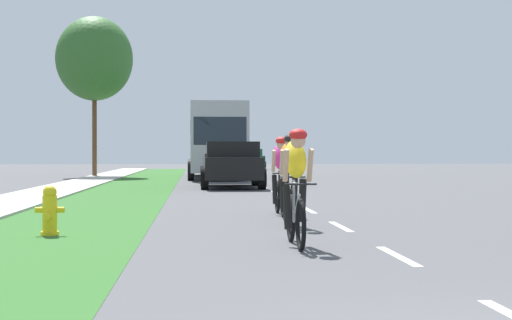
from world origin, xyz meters
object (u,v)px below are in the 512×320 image
Objects in this scene: cyclist_distant at (280,175)px; sedan_dark_green at (251,159)px; pickup_black at (232,165)px; bus_silver at (217,138)px; cyclist_trailing at (290,179)px; street_tree_far at (94,59)px; fire_hydrant_yellow at (50,211)px; cyclist_lead at (296,186)px.

cyclist_distant is 41.78m from sedan_dark_green.
bus_silver reaches higher than pickup_black.
pickup_black is at bearing 92.00° from cyclist_distant.
cyclist_distant is at bearing 87.70° from cyclist_trailing.
cyclist_trailing is 14.54m from pickup_black.
street_tree_far reaches higher than cyclist_trailing.
bus_silver is at bearing 91.39° from pickup_black.
pickup_black is at bearing -88.61° from bus_silver.
pickup_black is (-0.43, 12.24, 0.02)m from cyclist_distant.
cyclist_trailing is 0.20× the size of street_tree_far.
pickup_black reaches higher than fire_hydrant_yellow.
cyclist_trailing is 0.40× the size of sedan_dark_green.
street_tree_far is (-6.67, 30.65, 5.36)m from cyclist_lead.
pickup_black is (3.49, 15.70, 0.46)m from fire_hydrant_yellow.
cyclist_distant is at bearing -88.29° from bus_silver.
street_tree_far reaches higher than cyclist_distant.
sedan_dark_green is 0.51× the size of street_tree_far.
cyclist_lead is at bearing -89.75° from pickup_black.
cyclist_trailing is at bearing -92.30° from cyclist_distant.
cyclist_trailing is at bearing -88.65° from bus_silver.
pickup_black is at bearing 90.25° from cyclist_lead.
cyclist_lead is 1.00× the size of cyclist_distant.
sedan_dark_green reaches higher than fire_hydrant_yellow.
fire_hydrant_yellow is at bearing -163.08° from cyclist_trailing.
bus_silver is at bearing 91.35° from cyclist_trailing.
bus_silver is at bearing -21.63° from street_tree_far.
cyclist_distant is at bearing -88.00° from pickup_black.
street_tree_far is at bearing 96.12° from fire_hydrant_yellow.
sedan_dark_green is (2.35, 41.71, -0.04)m from cyclist_distant.
fire_hydrant_yellow is 26.70m from bus_silver.
pickup_black is 10.82m from bus_silver.
bus_silver reaches higher than cyclist_trailing.
street_tree_far is at bearing -120.06° from sedan_dark_green.
pickup_black is at bearing -95.38° from sedan_dark_green.
cyclist_trailing is at bearing -76.00° from street_tree_far.
street_tree_far is (-6.60, 13.27, 5.34)m from pickup_black.
cyclist_lead is 0.15× the size of bus_silver.
fire_hydrant_yellow is at bearing -96.96° from bus_silver.
fire_hydrant_yellow is at bearing -97.90° from sedan_dark_green.
pickup_black is (-0.33, 14.54, 0.02)m from cyclist_trailing.
cyclist_trailing is at bearing 84.77° from cyclist_lead.
sedan_dark_green is at bearing 86.70° from cyclist_lead.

